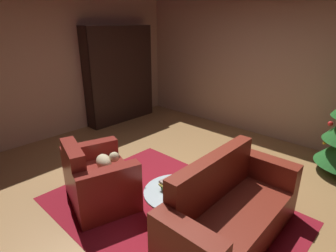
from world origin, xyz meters
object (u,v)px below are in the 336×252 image
(bookshelf_unit, at_px, (124,75))
(book_stack_on_table, at_px, (170,186))
(armchair_red, at_px, (98,179))
(bottle_on_table, at_px, (195,185))
(couch_red, at_px, (229,214))
(coffee_table, at_px, (176,194))

(bookshelf_unit, bearing_deg, book_stack_on_table, -30.72)
(armchair_red, xyz_separation_m, bottle_on_table, (1.14, 0.49, 0.19))
(bookshelf_unit, xyz_separation_m, book_stack_on_table, (3.20, -1.90, -0.57))
(armchair_red, xyz_separation_m, couch_red, (1.55, 0.57, -0.00))
(coffee_table, distance_m, bottle_on_table, 0.24)
(armchair_red, distance_m, bottle_on_table, 1.26)
(armchair_red, height_order, book_stack_on_table, armchair_red)
(bookshelf_unit, height_order, bottle_on_table, bookshelf_unit)
(book_stack_on_table, bearing_deg, coffee_table, 27.99)
(coffee_table, distance_m, book_stack_on_table, 0.12)
(book_stack_on_table, bearing_deg, bookshelf_unit, 149.28)
(couch_red, bearing_deg, coffee_table, -161.87)
(book_stack_on_table, bearing_deg, armchair_red, -159.46)
(couch_red, distance_m, book_stack_on_table, 0.69)
(bookshelf_unit, distance_m, book_stack_on_table, 3.77)
(coffee_table, xyz_separation_m, bottle_on_table, (0.16, 0.12, 0.13))
(couch_red, relative_size, bottle_on_table, 7.14)
(bookshelf_unit, relative_size, armchair_red, 1.85)
(bookshelf_unit, height_order, coffee_table, bookshelf_unit)
(armchair_red, bearing_deg, bottle_on_table, 23.40)
(bookshelf_unit, height_order, couch_red, bookshelf_unit)
(bottle_on_table, bearing_deg, coffee_table, -144.03)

